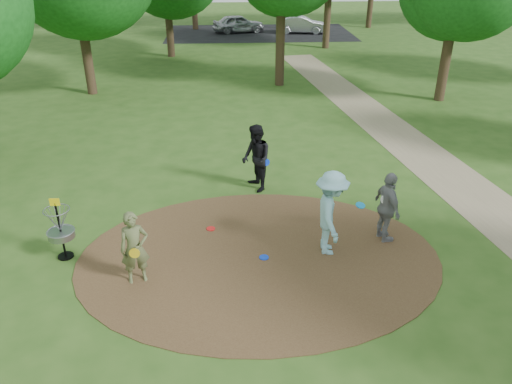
{
  "coord_description": "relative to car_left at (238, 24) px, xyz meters",
  "views": [
    {
      "loc": [
        -0.65,
        -9.59,
        6.68
      ],
      "look_at": [
        0.0,
        1.2,
        1.1
      ],
      "focal_mm": 35.0,
      "sensor_mm": 36.0,
      "label": 1
    }
  ],
  "objects": [
    {
      "name": "ground",
      "position": [
        -0.39,
        -30.25,
        -0.66
      ],
      "size": [
        100.0,
        100.0,
        0.0
      ],
      "primitive_type": "plane",
      "color": "#2D5119",
      "rests_on": "ground"
    },
    {
      "name": "dirt_clearing",
      "position": [
        -0.39,
        -30.25,
        -0.65
      ],
      "size": [
        8.4,
        8.4,
        0.02
      ],
      "primitive_type": "cylinder",
      "color": "#47301C",
      "rests_on": "ground"
    },
    {
      "name": "footpath",
      "position": [
        6.11,
        -28.25,
        -0.66
      ],
      "size": [
        7.55,
        39.89,
        0.01
      ],
      "primitive_type": "cube",
      "rotation": [
        0.0,
        0.0,
        0.14
      ],
      "color": "#8C7A5B",
      "rests_on": "ground"
    },
    {
      "name": "parking_lot",
      "position": [
        1.61,
        -0.25,
        -0.66
      ],
      "size": [
        14.0,
        8.0,
        0.01
      ],
      "primitive_type": "cube",
      "color": "black",
      "rests_on": "ground"
    },
    {
      "name": "player_observer_with_disc",
      "position": [
        -3.06,
        -30.95,
        0.17
      ],
      "size": [
        0.69,
        0.55,
        1.67
      ],
      "color": "#5A6339",
      "rests_on": "ground"
    },
    {
      "name": "player_throwing_with_disc",
      "position": [
        1.26,
        -30.08,
        0.37
      ],
      "size": [
        1.25,
        1.37,
        2.06
      ],
      "color": "#89C5CD",
      "rests_on": "ground"
    },
    {
      "name": "player_walking_with_disc",
      "position": [
        -0.25,
        -26.73,
        0.32
      ],
      "size": [
        1.01,
        1.14,
        1.97
      ],
      "color": "black",
      "rests_on": "ground"
    },
    {
      "name": "player_waiting_with_disc",
      "position": [
        2.71,
        -29.66,
        0.24
      ],
      "size": [
        0.64,
        1.12,
        1.8
      ],
      "color": "gray",
      "rests_on": "ground"
    },
    {
      "name": "disc_ground_blue",
      "position": [
        -0.28,
        -30.29,
        -0.63
      ],
      "size": [
        0.22,
        0.22,
        0.02
      ],
      "primitive_type": "cylinder",
      "color": "#0C38D6",
      "rests_on": "dirt_clearing"
    },
    {
      "name": "disc_ground_red",
      "position": [
        -1.54,
        -28.94,
        -0.63
      ],
      "size": [
        0.22,
        0.22,
        0.02
      ],
      "primitive_type": "cylinder",
      "color": "red",
      "rests_on": "dirt_clearing"
    },
    {
      "name": "car_left",
      "position": [
        0.0,
        0.0,
        0.0
      ],
      "size": [
        4.14,
        2.38,
        1.33
      ],
      "primitive_type": "imported",
      "rotation": [
        0.0,
        0.0,
        1.79
      ],
      "color": "#9FA2A6",
      "rests_on": "ground"
    },
    {
      "name": "car_right",
      "position": [
        4.78,
        -0.62,
        -0.04
      ],
      "size": [
        3.91,
        1.73,
        1.25
      ],
      "primitive_type": "imported",
      "rotation": [
        0.0,
        0.0,
        1.46
      ],
      "color": "#999BA0",
      "rests_on": "ground"
    },
    {
      "name": "disc_golf_basket",
      "position": [
        -4.89,
        -29.95,
        0.21
      ],
      "size": [
        0.63,
        0.63,
        1.54
      ],
      "color": "black",
      "rests_on": "ground"
    }
  ]
}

